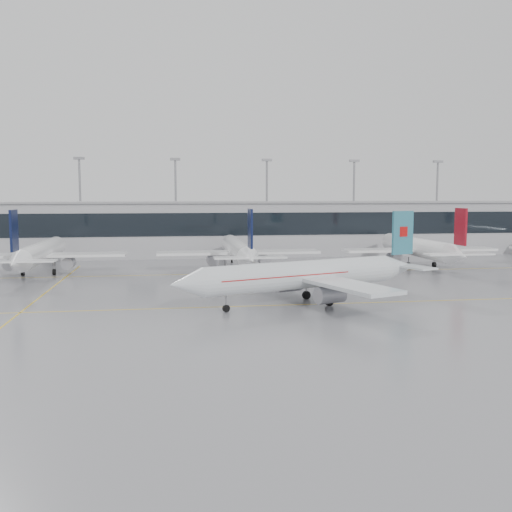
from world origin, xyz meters
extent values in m
plane|color=gray|center=(0.00, 0.00, 0.00)|extent=(320.00, 320.00, 0.00)
cube|color=gold|center=(0.00, 0.00, 0.01)|extent=(120.00, 0.25, 0.01)
cube|color=gold|center=(0.00, 30.00, 0.01)|extent=(120.00, 0.25, 0.01)
cube|color=gold|center=(-30.00, 15.00, 0.01)|extent=(0.25, 60.00, 0.01)
cube|color=#A2A1A5|center=(0.00, 62.00, 6.00)|extent=(180.00, 15.00, 12.00)
cube|color=black|center=(0.00, 54.45, 7.50)|extent=(180.00, 0.20, 5.00)
cube|color=gray|center=(0.00, 62.00, 12.20)|extent=(182.00, 16.00, 0.40)
cylinder|color=gray|center=(-33.00, 68.00, 11.00)|extent=(0.50, 0.50, 22.00)
cube|color=gray|center=(-33.00, 68.00, 22.30)|extent=(2.40, 1.00, 0.60)
cylinder|color=gray|center=(-11.00, 68.00, 11.00)|extent=(0.50, 0.50, 22.00)
cube|color=gray|center=(-11.00, 68.00, 22.30)|extent=(2.40, 1.00, 0.60)
cylinder|color=gray|center=(11.00, 68.00, 11.00)|extent=(0.50, 0.50, 22.00)
cube|color=gray|center=(11.00, 68.00, 22.30)|extent=(2.40, 1.00, 0.60)
cylinder|color=gray|center=(33.00, 68.00, 11.00)|extent=(0.50, 0.50, 22.00)
cube|color=gray|center=(33.00, 68.00, 22.30)|extent=(2.40, 1.00, 0.60)
cylinder|color=gray|center=(55.00, 68.00, 11.00)|extent=(0.50, 0.50, 22.00)
cube|color=gray|center=(55.00, 68.00, 22.30)|extent=(2.40, 1.00, 0.60)
cylinder|color=silver|center=(4.09, 0.30, 3.77)|extent=(26.76, 12.64, 3.56)
cone|color=silver|center=(-10.56, -5.03, 3.77)|extent=(4.98, 4.72, 3.56)
cone|color=silver|center=(19.49, 5.90, 3.77)|extent=(6.48, 5.26, 3.56)
cube|color=silver|center=(5.50, 0.81, 3.37)|extent=(14.76, 29.38, 0.45)
cube|color=silver|center=(19.68, 5.97, 4.07)|extent=(6.50, 11.60, 0.25)
cube|color=teal|center=(19.87, 6.04, 8.60)|extent=(3.50, 1.56, 6.08)
cylinder|color=#94949C|center=(6.67, -3.87, 1.87)|extent=(4.10, 3.20, 2.10)
cylinder|color=#94949C|center=(3.39, 5.15, 1.87)|extent=(4.10, 3.20, 2.10)
cylinder|color=gray|center=(-5.86, -3.32, 1.22)|extent=(0.20, 0.20, 1.54)
cylinder|color=black|center=(-5.86, -3.32, 0.45)|extent=(0.95, 0.59, 0.90)
cylinder|color=gray|center=(7.33, -1.29, 1.32)|extent=(0.24, 0.24, 1.54)
cylinder|color=black|center=(7.33, -1.29, 0.55)|extent=(1.19, 0.80, 1.10)
cylinder|color=gray|center=(5.55, 3.60, 1.32)|extent=(0.24, 0.24, 1.54)
cylinder|color=black|center=(5.55, 3.60, 0.55)|extent=(1.19, 0.80, 1.10)
cube|color=#B70F0F|center=(19.87, 6.04, 8.76)|extent=(1.47, 0.90, 1.40)
cube|color=#B70F0F|center=(1.27, -0.73, 3.97)|extent=(18.15, 9.54, 0.12)
cylinder|color=white|center=(-35.00, 35.00, 3.80)|extent=(3.59, 27.36, 3.59)
cone|color=white|center=(-35.00, 50.68, 3.80)|extent=(3.59, 4.00, 3.59)
cone|color=white|center=(-35.00, 18.52, 3.80)|extent=(3.59, 5.60, 3.59)
cube|color=white|center=(-35.00, 33.50, 3.40)|extent=(29.64, 5.00, 0.45)
cube|color=white|center=(-35.00, 18.32, 4.10)|extent=(11.40, 2.80, 0.25)
cube|color=#0B1234|center=(-35.00, 18.12, 8.66)|extent=(0.35, 3.60, 6.12)
cylinder|color=#94949C|center=(-39.80, 34.00, 1.90)|extent=(2.10, 3.60, 2.10)
cylinder|color=#94949C|center=(-30.20, 34.00, 1.90)|extent=(2.10, 3.60, 2.10)
cylinder|color=gray|center=(-35.00, 45.68, 1.23)|extent=(0.20, 0.20, 1.56)
cylinder|color=black|center=(-35.00, 45.68, 0.45)|extent=(0.30, 0.90, 0.90)
cylinder|color=gray|center=(-37.60, 32.50, 1.33)|extent=(0.24, 0.24, 1.56)
cylinder|color=black|center=(-37.60, 32.50, 0.55)|extent=(0.45, 1.10, 1.10)
cylinder|color=gray|center=(-32.40, 32.50, 1.33)|extent=(0.24, 0.24, 1.56)
cylinder|color=black|center=(-32.40, 32.50, 0.55)|extent=(0.45, 1.10, 1.10)
cylinder|color=white|center=(0.00, 35.00, 3.80)|extent=(3.59, 27.36, 3.59)
cone|color=white|center=(0.00, 50.68, 3.80)|extent=(3.59, 4.00, 3.59)
cone|color=white|center=(0.00, 18.52, 3.80)|extent=(3.59, 5.60, 3.59)
cube|color=white|center=(0.00, 33.50, 3.40)|extent=(29.64, 5.00, 0.45)
cube|color=white|center=(0.00, 18.32, 4.10)|extent=(11.40, 2.80, 0.25)
cube|color=#0B1234|center=(0.00, 18.12, 8.66)|extent=(0.35, 3.60, 6.12)
cylinder|color=#94949C|center=(-4.80, 34.00, 1.90)|extent=(2.10, 3.60, 2.10)
cylinder|color=#94949C|center=(4.80, 34.00, 1.90)|extent=(2.10, 3.60, 2.10)
cylinder|color=gray|center=(0.00, 45.68, 1.23)|extent=(0.20, 0.20, 1.56)
cylinder|color=black|center=(0.00, 45.68, 0.45)|extent=(0.30, 0.90, 0.90)
cylinder|color=gray|center=(-2.60, 32.50, 1.33)|extent=(0.24, 0.24, 1.56)
cylinder|color=black|center=(-2.60, 32.50, 0.55)|extent=(0.45, 1.10, 1.10)
cylinder|color=gray|center=(2.60, 32.50, 1.33)|extent=(0.24, 0.24, 1.56)
cylinder|color=black|center=(2.60, 32.50, 0.55)|extent=(0.45, 1.10, 1.10)
cylinder|color=white|center=(35.00, 35.00, 3.80)|extent=(3.59, 27.36, 3.59)
cone|color=white|center=(35.00, 50.68, 3.80)|extent=(3.59, 4.00, 3.59)
cone|color=white|center=(35.00, 18.52, 3.80)|extent=(3.59, 5.60, 3.59)
cube|color=white|center=(35.00, 33.50, 3.40)|extent=(29.64, 5.00, 0.45)
cube|color=white|center=(35.00, 18.32, 4.10)|extent=(11.40, 2.80, 0.25)
cube|color=maroon|center=(35.00, 18.12, 8.66)|extent=(0.35, 3.60, 6.12)
cylinder|color=#94949C|center=(30.20, 34.00, 1.90)|extent=(2.10, 3.60, 2.10)
cylinder|color=#94949C|center=(39.80, 34.00, 1.90)|extent=(2.10, 3.60, 2.10)
cylinder|color=gray|center=(35.00, 45.68, 1.23)|extent=(0.20, 0.20, 1.56)
cylinder|color=black|center=(35.00, 45.68, 0.45)|extent=(0.30, 0.90, 0.90)
cylinder|color=gray|center=(32.40, 32.50, 1.33)|extent=(0.24, 0.24, 1.56)
cylinder|color=black|center=(32.40, 32.50, 0.55)|extent=(0.45, 1.10, 1.10)
cylinder|color=gray|center=(37.60, 32.50, 1.33)|extent=(0.24, 0.24, 1.56)
cylinder|color=black|center=(37.60, 32.50, 0.55)|extent=(0.45, 1.10, 1.10)
camera|label=1|loc=(-12.15, -69.61, 13.82)|focal=40.00mm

